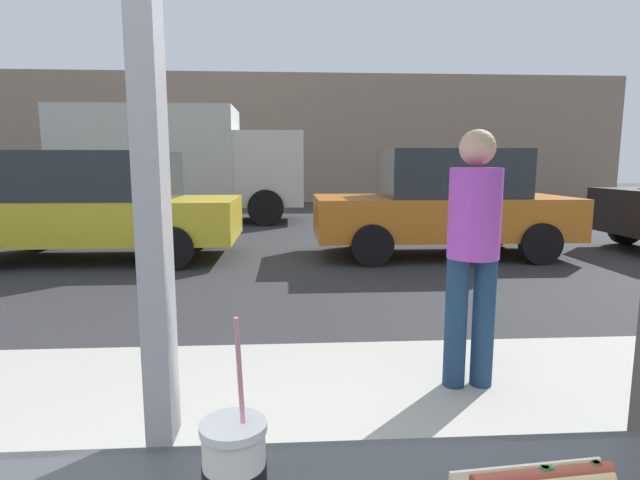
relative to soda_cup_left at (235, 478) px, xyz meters
The scene contains 8 objects.
ground_plane 8.28m from the soda_cup_left, 91.19° to the left, with size 60.00×60.00×0.00m, color #2D2D30.
sidewalk_strip 2.09m from the soda_cup_left, 95.39° to the left, with size 16.00×2.80×0.11m, color #B2ADA3.
building_facade_far 20.37m from the soda_cup_left, 90.48° to the left, with size 28.00×1.20×5.07m, color gray.
soda_cup_left is the anchor object (origin of this frame).
parked_car_yellow 8.18m from the soda_cup_left, 111.42° to the left, with size 4.49×2.07×1.73m.
parked_car_orange 8.07m from the soda_cup_left, 70.65° to the left, with size 4.20×1.94×1.77m.
box_truck 13.28m from the soda_cup_left, 102.18° to the left, with size 6.22×2.44×2.97m.
pedestrian 2.67m from the soda_cup_left, 62.64° to the left, with size 0.32×0.32×1.63m.
Camera 1 is at (0.25, -0.87, 1.53)m, focal length 28.31 mm.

